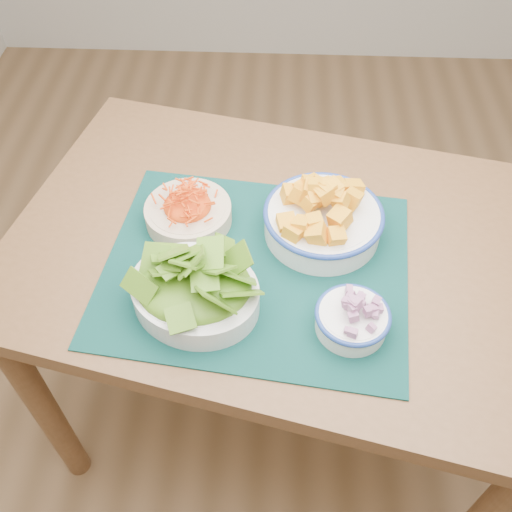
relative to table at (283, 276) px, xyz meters
The scene contains 7 objects.
ground 0.69m from the table, ahead, with size 4.00×4.00×0.00m, color #956F48.
table is the anchor object (origin of this frame).
placemat 0.14m from the table, 127.82° to the right, with size 0.57×0.47×0.00m, color black.
carrot_bowl 0.25m from the table, 167.32° to the left, with size 0.22×0.22×0.07m.
squash_bowl 0.18m from the table, 18.31° to the left, with size 0.28×0.28×0.11m.
lettuce_bowl 0.28m from the table, 134.59° to the right, with size 0.29×0.27×0.11m.
onion_bowl 0.27m from the table, 60.06° to the right, with size 0.14×0.14×0.07m.
Camera 1 is at (-0.28, -0.78, 1.59)m, focal length 40.00 mm.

